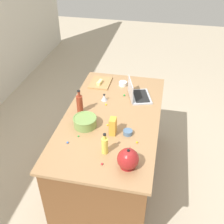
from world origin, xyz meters
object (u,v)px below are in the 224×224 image
butter_stick_left (100,82)px  ramekin_small (128,132)px  cutting_board (100,83)px  bottle_oil (105,145)px  ramekin_medium (123,84)px  mixing_bowl_large (85,122)px  laptop (137,94)px  kitchen_timer (104,98)px  candy_bag (113,126)px  bottle_soy (80,104)px  kettle (128,159)px

butter_stick_left → ramekin_small: bearing=-150.3°
cutting_board → ramekin_small: size_ratio=3.50×
bottle_oil → butter_stick_left: (1.13, 0.33, -0.05)m
ramekin_small → ramekin_medium: size_ratio=0.91×
mixing_bowl_large → cutting_board: (0.84, 0.05, -0.04)m
laptop → kitchen_timer: size_ratio=4.70×
laptop → butter_stick_left: laptop is taller
candy_bag → laptop: bearing=-11.7°
cutting_board → ramekin_medium: bearing=-88.4°
bottle_soy → kettle: size_ratio=1.23×
cutting_board → bottle_oil: bearing=-164.4°
mixing_bowl_large → bottle_soy: 0.25m
laptop → mixing_bowl_large: bearing=145.2°
ramekin_small → ramekin_medium: (0.89, 0.20, 0.00)m
butter_stick_left → bottle_oil: bearing=-163.9°
kitchen_timer → candy_bag: (-0.54, -0.21, 0.05)m
bottle_soy → ramekin_medium: 0.73m
cutting_board → kitchen_timer: (-0.36, -0.13, 0.03)m
bottle_soy → ramekin_small: 0.60m
kettle → ramekin_small: 0.41m
mixing_bowl_large → cutting_board: 0.85m
bottle_oil → butter_stick_left: bottle_oil is taller
candy_bag → bottle_oil: bearing=176.7°
butter_stick_left → candy_bag: 0.93m
kettle → ramekin_medium: kettle is taller
butter_stick_left → ramekin_small: size_ratio=1.26×
bottle_soy → ramekin_medium: (0.64, -0.34, -0.08)m
kettle → cutting_board: size_ratio=0.70×
ramekin_small → kitchen_timer: bearing=33.8°
bottle_oil → kettle: bottle_oil is taller
laptop → butter_stick_left: 0.52m
bottle_soy → cutting_board: (0.63, -0.06, -0.10)m
ramekin_small → ramekin_medium: ramekin_medium is taller
butter_stick_left → ramekin_small: 0.97m
candy_bag → ramekin_small: bearing=-83.3°
ramekin_small → ramekin_medium: bearing=12.8°
butter_stick_left → ramekin_medium: size_ratio=1.15×
bottle_soy → candy_bag: size_ratio=1.55×
bottle_soy → kettle: bottle_soy is taller
cutting_board → candy_bag: candy_bag is taller
laptop → kitchen_timer: 0.37m
mixing_bowl_large → kitchen_timer: size_ratio=3.00×
bottle_soy → ramekin_small: (-0.25, -0.54, -0.08)m
laptop → kettle: size_ratio=1.70×
bottle_soy → candy_bag: bearing=-123.5°
mixing_bowl_large → kettle: size_ratio=1.08×
laptop → candy_bag: (-0.67, 0.14, 0.04)m
laptop → ramekin_medium: (0.24, 0.20, -0.02)m
mixing_bowl_large → kitchen_timer: bearing=-9.1°
laptop → cutting_board: bearing=64.2°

